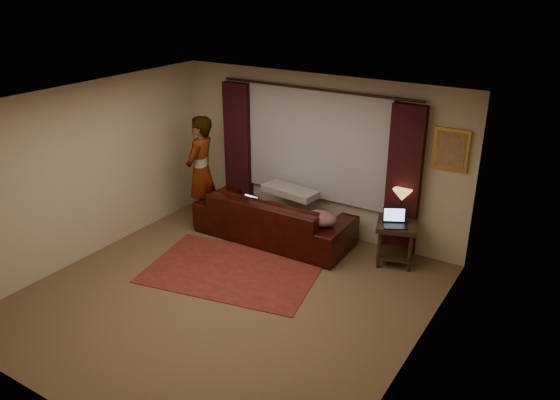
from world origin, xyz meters
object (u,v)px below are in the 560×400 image
object	(u,v)px
laptop_sofa	(247,204)
person	(201,172)
sofa	(274,209)
tiffany_lamp	(401,204)
laptop_table	(396,219)
end_table	(395,243)

from	to	relation	value
laptop_sofa	person	size ratio (longest dim) A/B	0.17
sofa	laptop_sofa	xyz separation A→B (m)	(-0.35, -0.25, 0.11)
tiffany_lamp	laptop_table	size ratio (longest dim) A/B	1.26
person	laptop_table	bearing A→B (deg)	84.43
sofa	laptop_table	bearing A→B (deg)	-176.68
laptop_sofa	person	distance (m)	1.04
tiffany_lamp	person	world-z (taller)	person
sofa	laptop_sofa	size ratio (longest dim) A/B	7.97
laptop_sofa	tiffany_lamp	world-z (taller)	tiffany_lamp
laptop_table	sofa	bearing A→B (deg)	156.81
laptop_sofa	laptop_table	xyz separation A→B (m)	(2.32, 0.38, 0.15)
end_table	tiffany_lamp	xyz separation A→B (m)	(-0.02, 0.16, 0.56)
tiffany_lamp	laptop_table	world-z (taller)	tiffany_lamp
sofa	tiffany_lamp	bearing A→B (deg)	-167.99
sofa	laptop_table	xyz separation A→B (m)	(1.98, 0.14, 0.26)
sofa	person	distance (m)	1.41
laptop_sofa	laptop_table	world-z (taller)	laptop_table
laptop_table	person	size ratio (longest dim) A/B	0.19
laptop_table	person	world-z (taller)	person
tiffany_lamp	person	bearing A→B (deg)	-169.67
tiffany_lamp	end_table	bearing A→B (deg)	-82.85
laptop_table	laptop_sofa	bearing A→B (deg)	162.24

